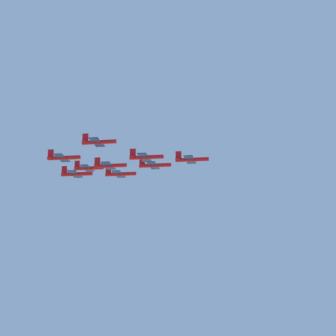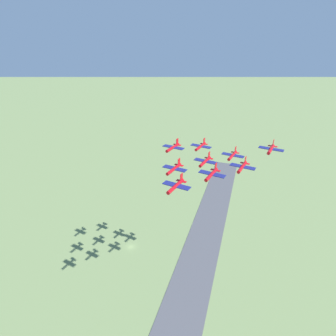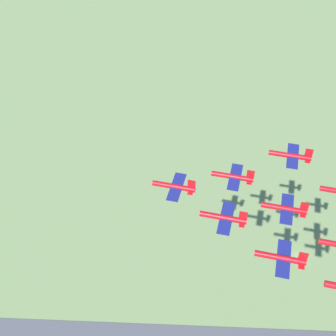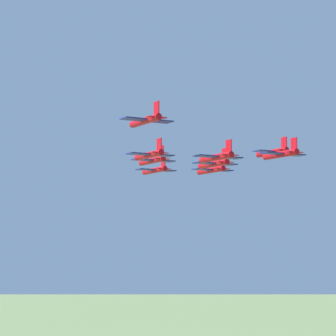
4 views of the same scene
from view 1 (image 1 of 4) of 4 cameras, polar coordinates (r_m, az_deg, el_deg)
jet_0 at (r=209.12m, az=1.65°, el=0.62°), size 7.67×7.76×2.96m
jet_1 at (r=217.03m, az=-1.02°, el=0.20°), size 7.67×7.76×2.96m
jet_2 at (r=204.43m, az=-1.64°, el=0.79°), size 7.67×7.76×2.96m
jet_3 at (r=225.15m, az=-3.50°, el=-0.43°), size 7.67×7.76×2.96m
jet_4 at (r=212.71m, az=-4.24°, el=0.18°), size 7.67×7.76×2.96m
jet_5 at (r=201.33m, az=-5.06°, el=1.87°), size 7.67×7.76×2.96m
jet_6 at (r=234.70m, az=-5.77°, el=-0.00°), size 7.67×7.76×2.96m
jet_7 at (r=221.39m, az=-6.64°, el=-0.43°), size 7.67×7.76×2.96m
jet_8 at (r=209.65m, az=-7.57°, el=0.74°), size 7.67×7.76×2.96m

